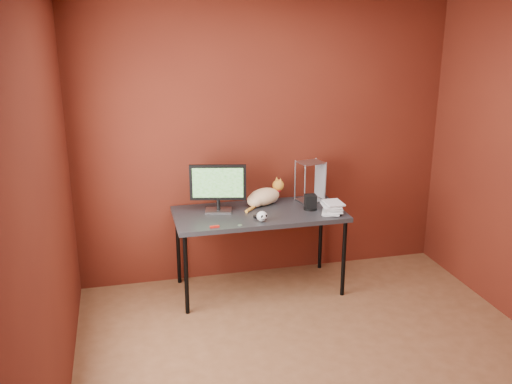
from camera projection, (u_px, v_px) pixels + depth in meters
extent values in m
cube|color=brown|center=(326.00, 372.00, 4.04)|extent=(3.50, 3.50, 0.01)
cube|color=#4C160E|center=(265.00, 142.00, 5.28)|extent=(3.50, 0.02, 2.60)
cube|color=#4C160E|center=(512.00, 344.00, 2.03)|extent=(3.50, 0.02, 2.60)
cube|color=#4C160E|center=(46.00, 220.00, 3.26)|extent=(0.02, 3.50, 2.60)
cube|color=black|center=(259.00, 214.00, 5.06)|extent=(1.50, 0.70, 0.04)
cylinder|color=black|center=(186.00, 275.00, 4.73)|extent=(0.04, 0.04, 0.71)
cylinder|color=black|center=(344.00, 259.00, 5.05)|extent=(0.04, 0.04, 0.71)
cylinder|color=black|center=(178.00, 248.00, 5.29)|extent=(0.04, 0.04, 0.71)
cylinder|color=black|center=(321.00, 234.00, 5.61)|extent=(0.04, 0.04, 0.71)
cube|color=#A1A2A5|center=(218.00, 211.00, 5.06)|extent=(0.26, 0.21, 0.02)
cylinder|color=black|center=(218.00, 204.00, 5.05)|extent=(0.03, 0.03, 0.10)
cube|color=black|center=(218.00, 182.00, 4.99)|extent=(0.49, 0.14, 0.32)
cube|color=#164D14|center=(218.00, 182.00, 4.99)|extent=(0.43, 0.10, 0.27)
ellipsoid|color=orange|center=(264.00, 197.00, 5.22)|extent=(0.38, 0.30, 0.16)
ellipsoid|color=orange|center=(256.00, 200.00, 5.17)|extent=(0.20, 0.20, 0.13)
sphere|color=silver|center=(272.00, 197.00, 5.29)|extent=(0.11, 0.11, 0.11)
sphere|color=orange|center=(278.00, 185.00, 5.30)|extent=(0.11, 0.11, 0.11)
cone|color=orange|center=(280.00, 180.00, 5.26)|extent=(0.04, 0.04, 0.04)
cone|color=orange|center=(277.00, 179.00, 5.30)|extent=(0.04, 0.04, 0.04)
cylinder|color=red|center=(277.00, 190.00, 5.30)|extent=(0.08, 0.08, 0.01)
cylinder|color=orange|center=(251.00, 209.00, 5.09)|extent=(0.14, 0.15, 0.03)
ellipsoid|color=silver|center=(262.00, 216.00, 4.81)|extent=(0.09, 0.09, 0.09)
ellipsoid|color=black|center=(261.00, 217.00, 4.77)|extent=(0.02, 0.01, 0.03)
ellipsoid|color=black|center=(265.00, 216.00, 4.78)|extent=(0.02, 0.01, 0.03)
cube|color=black|center=(263.00, 219.00, 4.78)|extent=(0.05, 0.01, 0.00)
cylinder|color=black|center=(310.00, 208.00, 5.12)|extent=(0.12, 0.12, 0.02)
cube|color=black|center=(311.00, 201.00, 5.10)|extent=(0.11, 0.10, 0.12)
imported|color=beige|center=(323.00, 201.00, 5.02)|extent=(0.23, 0.25, 0.21)
imported|color=beige|center=(324.00, 178.00, 4.95)|extent=(0.21, 0.25, 0.21)
imported|color=beige|center=(325.00, 155.00, 4.89)|extent=(0.19, 0.24, 0.21)
imported|color=beige|center=(326.00, 131.00, 4.83)|extent=(0.17, 0.22, 0.21)
imported|color=beige|center=(327.00, 106.00, 4.77)|extent=(0.16, 0.21, 0.21)
cylinder|color=#A1A2A5|center=(302.00, 185.00, 5.19)|extent=(0.01, 0.01, 0.38)
cylinder|color=#A1A2A5|center=(325.00, 183.00, 5.24)|extent=(0.01, 0.01, 0.38)
cylinder|color=#A1A2A5|center=(296.00, 179.00, 5.36)|extent=(0.01, 0.01, 0.38)
cylinder|color=#A1A2A5|center=(318.00, 178.00, 5.41)|extent=(0.01, 0.01, 0.38)
cube|color=#A1A2A5|center=(310.00, 200.00, 5.35)|extent=(0.25, 0.22, 0.01)
cube|color=#A1A2A5|center=(311.00, 162.00, 5.25)|extent=(0.25, 0.22, 0.01)
cube|color=#B1150D|center=(215.00, 227.00, 4.68)|extent=(0.08, 0.03, 0.02)
cube|color=black|center=(256.00, 217.00, 4.91)|extent=(0.05, 0.04, 0.02)
cylinder|color=#A1A2A5|center=(240.00, 225.00, 4.73)|extent=(0.04, 0.04, 0.00)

